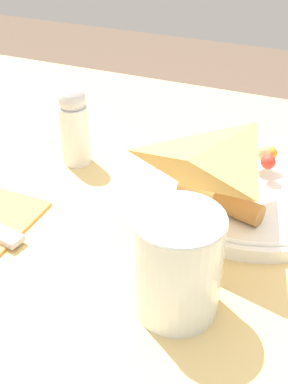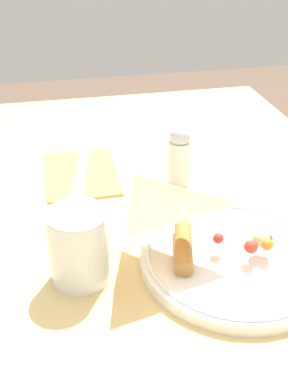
{
  "view_description": "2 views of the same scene",
  "coord_description": "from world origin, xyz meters",
  "px_view_note": "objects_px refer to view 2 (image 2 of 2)",
  "views": [
    {
      "loc": [
        -0.18,
        0.44,
        1.06
      ],
      "look_at": [
        0.0,
        0.02,
        0.75
      ],
      "focal_mm": 45.0,
      "sensor_mm": 36.0,
      "label": 1
    },
    {
      "loc": [
        -0.58,
        0.17,
        1.16
      ],
      "look_at": [
        0.04,
        0.04,
        0.78
      ],
      "focal_mm": 45.0,
      "sensor_mm": 36.0,
      "label": 2
    }
  ],
  "objects_px": {
    "milk_glass": "(79,247)",
    "butter_knife": "(81,174)",
    "dining_table": "(175,280)",
    "plate_pizza": "(234,256)",
    "napkin_folded": "(81,174)",
    "salt_shaker": "(179,155)"
  },
  "relations": [
    {
      "from": "dining_table",
      "to": "plate_pizza",
      "type": "xyz_separation_m",
      "value": [
        -0.11,
        -0.05,
        0.13
      ]
    },
    {
      "from": "milk_glass",
      "to": "salt_shaker",
      "type": "xyz_separation_m",
      "value": [
        0.21,
        -0.19,
        0.0
      ]
    },
    {
      "from": "dining_table",
      "to": "milk_glass",
      "type": "relative_size",
      "value": 11.46
    },
    {
      "from": "salt_shaker",
      "to": "napkin_folded",
      "type": "bearing_deg",
      "value": 68.05
    },
    {
      "from": "plate_pizza",
      "to": "napkin_folded",
      "type": "height_order",
      "value": "plate_pizza"
    },
    {
      "from": "milk_glass",
      "to": "napkin_folded",
      "type": "height_order",
      "value": "milk_glass"
    },
    {
      "from": "dining_table",
      "to": "salt_shaker",
      "type": "distance_m",
      "value": 0.21
    },
    {
      "from": "milk_glass",
      "to": "napkin_folded",
      "type": "xyz_separation_m",
      "value": [
        0.28,
        -0.03,
        -0.05
      ]
    },
    {
      "from": "dining_table",
      "to": "butter_knife",
      "type": "xyz_separation_m",
      "value": [
        0.18,
        0.13,
        0.12
      ]
    },
    {
      "from": "butter_knife",
      "to": "plate_pizza",
      "type": "bearing_deg",
      "value": -137.9
    },
    {
      "from": "milk_glass",
      "to": "plate_pizza",
      "type": "bearing_deg",
      "value": -94.92
    },
    {
      "from": "plate_pizza",
      "to": "napkin_folded",
      "type": "xyz_separation_m",
      "value": [
        0.29,
        0.18,
        -0.01
      ]
    },
    {
      "from": "salt_shaker",
      "to": "milk_glass",
      "type": "bearing_deg",
      "value": 138.02
    },
    {
      "from": "milk_glass",
      "to": "dining_table",
      "type": "bearing_deg",
      "value": -60.18
    },
    {
      "from": "napkin_folded",
      "to": "butter_knife",
      "type": "height_order",
      "value": "butter_knife"
    },
    {
      "from": "salt_shaker",
      "to": "butter_knife",
      "type": "bearing_deg",
      "value": 71.47
    },
    {
      "from": "napkin_folded",
      "to": "butter_knife",
      "type": "bearing_deg",
      "value": 170.28
    },
    {
      "from": "dining_table",
      "to": "salt_shaker",
      "type": "height_order",
      "value": "salt_shaker"
    },
    {
      "from": "dining_table",
      "to": "butter_knife",
      "type": "distance_m",
      "value": 0.25
    },
    {
      "from": "milk_glass",
      "to": "butter_knife",
      "type": "bearing_deg",
      "value": -5.35
    },
    {
      "from": "milk_glass",
      "to": "salt_shaker",
      "type": "height_order",
      "value": "salt_shaker"
    },
    {
      "from": "plate_pizza",
      "to": "dining_table",
      "type": "bearing_deg",
      "value": 25.05
    }
  ]
}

